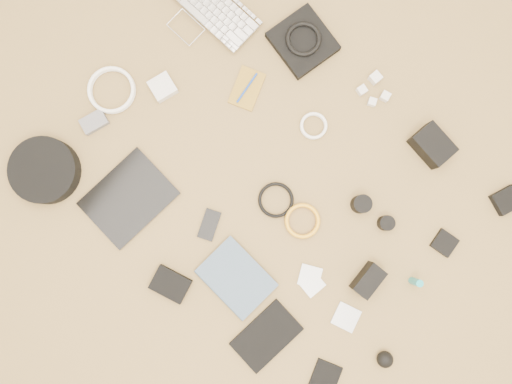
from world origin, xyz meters
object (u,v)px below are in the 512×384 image
Objects in this scene: dslr_camera at (432,145)px; phone at (209,225)px; headphone_case at (45,171)px; laptop at (199,15)px; paperback at (218,296)px; tablet at (129,198)px.

dslr_camera is 0.79m from phone.
phone is 0.46× the size of headphone_case.
laptop reaches higher than paperback.
dslr_camera is (0.90, 0.12, 0.02)m from laptop.
headphone_case is 0.98× the size of paperback.
tablet is at bearing -67.23° from laptop.
dslr_camera is 1.03m from tablet.
tablet is at bearing 88.31° from paperback.
headphone_case is (-0.97, -0.86, -0.01)m from dslr_camera.
laptop is 0.72m from phone.
phone is 0.58m from headphone_case.
headphone_case is (-0.07, -0.74, 0.02)m from laptop.
tablet is 0.29m from headphone_case.
tablet is (0.20, -0.64, -0.01)m from laptop.
tablet is at bearing 19.28° from headphone_case.
paperback is at bearing -42.75° from laptop.
dslr_camera is at bearing -9.53° from paperback.
dslr_camera is at bearing 12.91° from laptop.
laptop is 1.62× the size of headphone_case.
laptop is at bearing 84.33° from headphone_case.
tablet is at bearing -121.10° from dslr_camera.
tablet reaches higher than phone.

